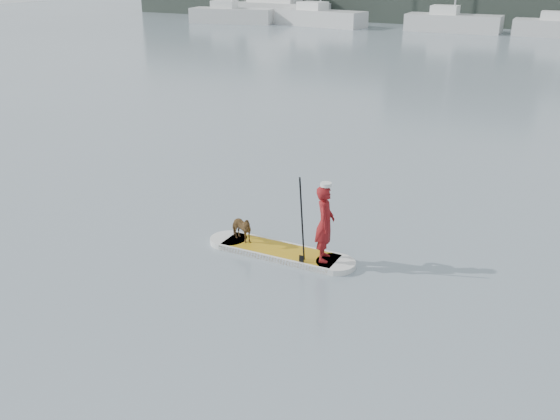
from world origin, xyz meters
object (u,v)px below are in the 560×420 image
at_px(sailboat_c, 453,21).
at_px(paddleboard, 280,252).
at_px(dog, 240,228).
at_px(paddler, 325,223).
at_px(motor_yacht_b, 279,2).
at_px(sailboat_a, 232,14).
at_px(sailboat_b, 320,16).

bearing_deg(sailboat_c, paddleboard, -83.25).
bearing_deg(dog, paddler, -70.26).
xyz_separation_m(sailboat_c, motor_yacht_b, (-17.48, 2.87, 0.86)).
bearing_deg(dog, sailboat_a, 51.07).
xyz_separation_m(paddler, motor_yacht_b, (-24.62, 46.30, 0.78)).
bearing_deg(paddler, paddleboard, 72.40).
relative_size(paddleboard, dog, 4.78).
xyz_separation_m(dog, sailboat_c, (-5.21, 43.42, 0.40)).
height_order(sailboat_b, motor_yacht_b, sailboat_b).
xyz_separation_m(paddleboard, sailboat_b, (-17.74, 42.72, 0.80)).
relative_size(sailboat_a, sailboat_c, 1.03).
height_order(paddleboard, sailboat_c, sailboat_c).
bearing_deg(sailboat_b, sailboat_c, 13.51).
xyz_separation_m(paddleboard, sailboat_c, (-6.15, 43.43, 0.75)).
height_order(paddleboard, dog, dog).
height_order(paddleboard, sailboat_a, sailboat_a).
xyz_separation_m(sailboat_a, sailboat_c, (19.94, 1.94, 0.02)).
distance_m(sailboat_b, sailboat_c, 11.61).
bearing_deg(sailboat_b, dog, -58.51).
xyz_separation_m(sailboat_a, sailboat_b, (8.35, 1.23, 0.07)).
xyz_separation_m(paddleboard, paddler, (0.99, -0.00, 0.84)).
height_order(sailboat_a, motor_yacht_b, sailboat_a).
bearing_deg(paddleboard, motor_yacht_b, 117.15).
distance_m(paddleboard, motor_yacht_b, 52.00).
xyz_separation_m(sailboat_b, sailboat_c, (11.59, 0.71, -0.05)).
xyz_separation_m(paddler, sailboat_b, (-18.73, 42.72, -0.04)).
height_order(dog, sailboat_b, sailboat_b).
bearing_deg(motor_yacht_b, paddleboard, -59.15).
bearing_deg(sailboat_b, sailboat_a, -161.58).
distance_m(paddler, sailboat_a, 49.55).
relative_size(paddleboard, sailboat_b, 0.27).
xyz_separation_m(dog, sailboat_b, (-16.80, 42.72, 0.45)).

